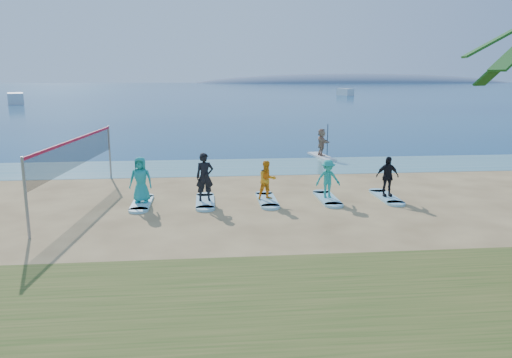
{
  "coord_description": "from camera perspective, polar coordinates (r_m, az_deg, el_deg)",
  "views": [
    {
      "loc": [
        -1.37,
        -15.76,
        4.83
      ],
      "look_at": [
        0.44,
        2.0,
        1.1
      ],
      "focal_mm": 35.0,
      "sensor_mm": 36.0,
      "label": 1
    }
  ],
  "objects": [
    {
      "name": "shallow_water",
      "position": [
        26.74,
        -2.77,
        1.4
      ],
      "size": [
        600.0,
        600.0,
        0.0
      ],
      "primitive_type": "plane",
      "color": "teal",
      "rests_on": "ground"
    },
    {
      "name": "island_ridge",
      "position": [
        330.18,
        11.36,
        10.74
      ],
      "size": [
        220.0,
        56.0,
        18.0
      ],
      "primitive_type": "ellipsoid",
      "color": "slate",
      "rests_on": "ground"
    },
    {
      "name": "paddleboarder",
      "position": [
        29.94,
        7.51,
        4.2
      ],
      "size": [
        0.66,
        1.54,
        1.61
      ],
      "primitive_type": "imported",
      "rotation": [
        0.0,
        0.0,
        1.7
      ],
      "color": "tan",
      "rests_on": "paddleboard"
    },
    {
      "name": "surfboard_4",
      "position": [
        20.63,
        14.65,
        -2.0
      ],
      "size": [
        0.7,
        2.2,
        0.09
      ],
      "primitive_type": "cube",
      "color": "#91CEE0",
      "rests_on": "ground"
    },
    {
      "name": "ground",
      "position": [
        16.54,
        -0.8,
        -5.18
      ],
      "size": [
        600.0,
        600.0,
        0.0
      ],
      "primitive_type": "plane",
      "color": "tan",
      "rests_on": "ground"
    },
    {
      "name": "boat_offshore_b",
      "position": [
        123.93,
        10.13,
        9.39
      ],
      "size": [
        3.04,
        5.76,
        1.66
      ],
      "primitive_type": "cube",
      "rotation": [
        0.0,
        0.0,
        0.23
      ],
      "color": "silver",
      "rests_on": "ground"
    },
    {
      "name": "paddleboard",
      "position": [
        30.07,
        7.47,
        2.57
      ],
      "size": [
        1.12,
        3.07,
        0.12
      ],
      "primitive_type": "cube",
      "rotation": [
        0.0,
        0.0,
        0.14
      ],
      "color": "silver",
      "rests_on": "ground"
    },
    {
      "name": "ocean",
      "position": [
        175.83,
        -5.45,
        10.18
      ],
      "size": [
        600.0,
        600.0,
        0.0
      ],
      "primitive_type": "plane",
      "color": "navy",
      "rests_on": "ground"
    },
    {
      "name": "student_3",
      "position": [
        19.75,
        8.22,
        0.02
      ],
      "size": [
        0.98,
        0.57,
        1.5
      ],
      "primitive_type": "imported",
      "rotation": [
        0.0,
        0.0,
        0.02
      ],
      "color": "teal",
      "rests_on": "surfboard_3"
    },
    {
      "name": "student_1",
      "position": [
        19.13,
        -5.88,
        0.24
      ],
      "size": [
        0.74,
        0.55,
        1.85
      ],
      "primitive_type": "imported",
      "rotation": [
        0.0,
        0.0,
        0.17
      ],
      "color": "black",
      "rests_on": "surfboard_1"
    },
    {
      "name": "surfboard_2",
      "position": [
        19.49,
        1.27,
        -2.41
      ],
      "size": [
        0.7,
        2.2,
        0.09
      ],
      "primitive_type": "cube",
      "color": "#91CEE0",
      "rests_on": "ground"
    },
    {
      "name": "boat_offshore_a",
      "position": [
        95.53,
        -25.72,
        7.75
      ],
      "size": [
        4.7,
        7.61,
        1.85
      ],
      "primitive_type": "cube",
      "rotation": [
        0.0,
        0.0,
        0.34
      ],
      "color": "silver",
      "rests_on": "ground"
    },
    {
      "name": "surfboard_0",
      "position": [
        19.51,
        -12.91,
        -2.7
      ],
      "size": [
        0.7,
        2.2,
        0.09
      ],
      "primitive_type": "cube",
      "color": "#91CEE0",
      "rests_on": "ground"
    },
    {
      "name": "surfboard_1",
      "position": [
        19.35,
        -5.82,
        -2.58
      ],
      "size": [
        0.7,
        2.2,
        0.09
      ],
      "primitive_type": "cube",
      "color": "#91CEE0",
      "rests_on": "ground"
    },
    {
      "name": "student_2",
      "position": [
        19.31,
        1.28,
        -0.12
      ],
      "size": [
        0.85,
        0.73,
        1.51
      ],
      "primitive_type": "imported",
      "rotation": [
        0.0,
        0.0,
        0.25
      ],
      "color": "orange",
      "rests_on": "surfboard_2"
    },
    {
      "name": "student_0",
      "position": [
        19.3,
        -13.04,
        -0.07
      ],
      "size": [
        0.91,
        0.64,
        1.74
      ],
      "primitive_type": "imported",
      "rotation": [
        0.0,
        0.0,
        -0.11
      ],
      "color": "teal",
      "rests_on": "surfboard_0"
    },
    {
      "name": "volleyball_net",
      "position": [
        20.26,
        -19.87,
        2.8
      ],
      "size": [
        0.9,
        9.05,
        2.5
      ],
      "rotation": [
        0.0,
        0.0,
        -0.09
      ],
      "color": "gray",
      "rests_on": "ground"
    },
    {
      "name": "surfboard_3",
      "position": [
        19.92,
        8.15,
        -2.22
      ],
      "size": [
        0.7,
        2.2,
        0.09
      ],
      "primitive_type": "cube",
      "color": "#91CEE0",
      "rests_on": "ground"
    },
    {
      "name": "student_4",
      "position": [
        20.45,
        14.78,
        0.29
      ],
      "size": [
        0.95,
        0.42,
        1.59
      ],
      "primitive_type": "imported",
      "rotation": [
        0.0,
        0.0,
        0.03
      ],
      "color": "black",
      "rests_on": "surfboard_4"
    }
  ]
}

